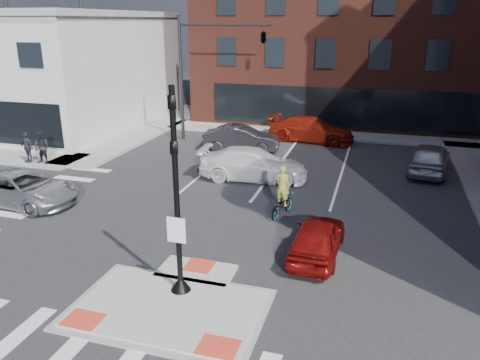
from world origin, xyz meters
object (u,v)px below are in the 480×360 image
(bg_car_dark, at_px, (241,138))
(bg_car_silver, at_px, (429,158))
(white_pickup, at_px, (253,164))
(pedestrian_b, at_px, (27,147))
(pedestrian_a, at_px, (42,148))
(bg_car_red, at_px, (311,129))
(silver_suv, at_px, (22,188))
(cyclist, at_px, (282,199))
(red_sedan, at_px, (317,238))

(bg_car_dark, relative_size, bg_car_silver, 1.00)
(white_pickup, bearing_deg, pedestrian_b, 90.26)
(pedestrian_a, bearing_deg, white_pickup, 7.60)
(bg_car_dark, relative_size, bg_car_red, 0.83)
(bg_car_dark, xyz_separation_m, pedestrian_a, (-9.54, -6.33, 0.29))
(silver_suv, relative_size, cyclist, 2.36)
(silver_suv, distance_m, pedestrian_b, 6.34)
(bg_car_red, bearing_deg, silver_suv, 152.76)
(pedestrian_b, bearing_deg, red_sedan, -4.92)
(bg_car_silver, bearing_deg, bg_car_dark, 0.74)
(cyclist, bearing_deg, silver_suv, 25.83)
(white_pickup, height_order, bg_car_dark, white_pickup)
(cyclist, height_order, pedestrian_b, cyclist)
(red_sedan, xyz_separation_m, pedestrian_b, (-16.89, 6.10, 0.33))
(bg_car_red, distance_m, pedestrian_b, 17.37)
(silver_suv, xyz_separation_m, bg_car_red, (10.39, 14.89, 0.10))
(bg_car_silver, height_order, cyclist, cyclist)
(bg_car_silver, xyz_separation_m, pedestrian_a, (-20.30, -4.95, 0.26))
(cyclist, xyz_separation_m, pedestrian_a, (-14.06, 3.00, 0.32))
(bg_car_dark, bearing_deg, red_sedan, -161.24)
(pedestrian_b, bearing_deg, silver_suv, -37.18)
(bg_car_red, height_order, pedestrian_b, pedestrian_b)
(white_pickup, bearing_deg, bg_car_silver, -71.05)
(bg_car_dark, xyz_separation_m, pedestrian_b, (-10.51, -6.33, 0.23))
(bg_car_dark, relative_size, pedestrian_b, 2.75)
(pedestrian_a, height_order, pedestrian_b, pedestrian_a)
(cyclist, relative_size, pedestrian_b, 1.28)
(bg_car_red, bearing_deg, white_pickup, 177.28)
(white_pickup, xyz_separation_m, bg_car_silver, (8.59, 3.80, 0.00))
(white_pickup, distance_m, pedestrian_a, 11.77)
(cyclist, bearing_deg, red_sedan, 136.67)
(white_pickup, xyz_separation_m, pedestrian_b, (-12.68, -1.15, 0.21))
(white_pickup, xyz_separation_m, bg_car_red, (1.60, 8.73, 0.02))
(red_sedan, bearing_deg, bg_car_red, -78.95)
(bg_car_dark, bearing_deg, cyclist, -162.57)
(cyclist, bearing_deg, bg_car_red, -71.01)
(bg_car_silver, distance_m, pedestrian_a, 20.90)
(silver_suv, height_order, white_pickup, white_pickup)
(bg_car_red, bearing_deg, pedestrian_a, 134.27)
(cyclist, bearing_deg, pedestrian_b, 4.36)
(bg_car_silver, xyz_separation_m, bg_car_red, (-6.99, 4.93, 0.02))
(silver_suv, bearing_deg, red_sedan, -90.13)
(bg_car_dark, relative_size, cyclist, 2.14)
(pedestrian_a, bearing_deg, bg_car_dark, 35.56)
(silver_suv, xyz_separation_m, pedestrian_b, (-3.89, 5.00, 0.29))
(red_sedan, relative_size, bg_car_silver, 0.84)
(pedestrian_b, bearing_deg, pedestrian_a, 14.93)
(red_sedan, height_order, pedestrian_b, pedestrian_b)
(red_sedan, bearing_deg, bg_car_dark, -61.05)
(white_pickup, distance_m, pedestrian_b, 12.73)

